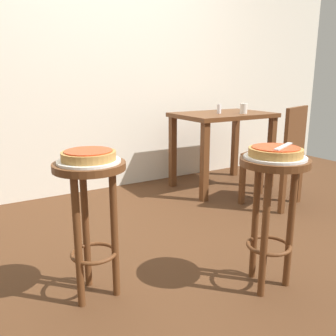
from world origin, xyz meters
TOP-DOWN VIEW (x-y plane):
  - ground_plane at (0.00, 0.00)m, footprint 6.00×6.00m
  - back_wall at (0.00, 1.65)m, footprint 6.00×0.10m
  - stool_foreground at (0.04, -0.50)m, footprint 0.34×0.34m
  - serving_plate_foreground at (0.04, -0.50)m, footprint 0.30×0.30m
  - pizza_foreground at (0.04, -0.50)m, footprint 0.26×0.26m
  - stool_middle at (-0.77, -0.11)m, footprint 0.34×0.34m
  - serving_plate_middle at (-0.77, -0.11)m, footprint 0.30×0.30m
  - pizza_middle at (-0.77, -0.11)m, footprint 0.25×0.25m
  - dining_table at (0.98, 1.04)m, footprint 0.92×0.63m
  - cup_near_edge at (1.10, 0.88)m, footprint 0.07×0.07m
  - condiment_shaker at (0.91, 1.01)m, footprint 0.04×0.04m
  - wooden_chair at (1.06, 0.37)m, footprint 0.51×0.51m
  - pizza_server_knife at (0.07, -0.52)m, footprint 0.21×0.11m

SIDE VIEW (x-z plane):
  - ground_plane at x=0.00m, z-range 0.00..0.00m
  - wooden_chair at x=1.06m, z-range 0.04..0.89m
  - stool_foreground at x=0.04m, z-range 0.15..0.85m
  - stool_middle at x=-0.77m, z-range 0.15..0.85m
  - dining_table at x=0.98m, z-range 0.24..0.98m
  - serving_plate_foreground at x=0.04m, z-range 0.69..0.71m
  - serving_plate_middle at x=-0.77m, z-range 0.69..0.71m
  - pizza_foreground at x=0.04m, z-range 0.71..0.75m
  - pizza_middle at x=-0.77m, z-range 0.71..0.75m
  - pizza_server_knife at x=0.07m, z-range 0.75..0.76m
  - condiment_shaker at x=0.91m, z-range 0.74..0.83m
  - cup_near_edge at x=1.10m, z-range 0.74..0.84m
  - back_wall at x=0.00m, z-range 0.00..3.00m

